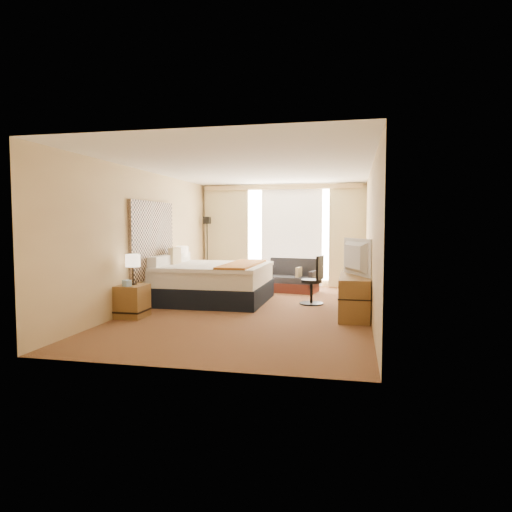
% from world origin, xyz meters
% --- Properties ---
extents(floor, '(4.20, 7.00, 0.02)m').
position_xyz_m(floor, '(0.00, 0.00, 0.00)').
color(floor, '#501C17').
rests_on(floor, ground).
extents(ceiling, '(4.20, 7.00, 0.02)m').
position_xyz_m(ceiling, '(0.00, 0.00, 2.60)').
color(ceiling, white).
rests_on(ceiling, wall_back).
extents(wall_back, '(4.20, 0.02, 2.60)m').
position_xyz_m(wall_back, '(0.00, 3.50, 1.30)').
color(wall_back, beige).
rests_on(wall_back, ground).
extents(wall_front, '(4.20, 0.02, 2.60)m').
position_xyz_m(wall_front, '(0.00, -3.50, 1.30)').
color(wall_front, beige).
rests_on(wall_front, ground).
extents(wall_left, '(0.02, 7.00, 2.60)m').
position_xyz_m(wall_left, '(-2.10, 0.00, 1.30)').
color(wall_left, beige).
rests_on(wall_left, ground).
extents(wall_right, '(0.02, 7.00, 2.60)m').
position_xyz_m(wall_right, '(2.10, 0.00, 1.30)').
color(wall_right, beige).
rests_on(wall_right, ground).
extents(headboard, '(0.06, 1.85, 1.50)m').
position_xyz_m(headboard, '(-2.06, 0.20, 1.28)').
color(headboard, black).
rests_on(headboard, wall_left).
extents(nightstand_left, '(0.45, 0.52, 0.55)m').
position_xyz_m(nightstand_left, '(-1.87, -1.05, 0.28)').
color(nightstand_left, brown).
rests_on(nightstand_left, floor).
extents(nightstand_right, '(0.45, 0.52, 0.55)m').
position_xyz_m(nightstand_right, '(-1.87, 1.45, 0.28)').
color(nightstand_right, brown).
rests_on(nightstand_right, floor).
extents(media_dresser, '(0.50, 1.80, 0.70)m').
position_xyz_m(media_dresser, '(1.83, 0.00, 0.35)').
color(media_dresser, brown).
rests_on(media_dresser, floor).
extents(window, '(2.30, 0.02, 2.30)m').
position_xyz_m(window, '(0.25, 3.47, 1.32)').
color(window, silver).
rests_on(window, wall_back).
extents(curtains, '(4.12, 0.19, 2.56)m').
position_xyz_m(curtains, '(-0.00, 3.39, 1.41)').
color(curtains, beige).
rests_on(curtains, floor).
extents(bed, '(2.26, 2.07, 1.10)m').
position_xyz_m(bed, '(-1.06, 0.78, 0.40)').
color(bed, black).
rests_on(bed, floor).
extents(loveseat, '(1.34, 0.87, 0.78)m').
position_xyz_m(loveseat, '(0.37, 2.49, 0.26)').
color(loveseat, '#562218').
rests_on(loveseat, floor).
extents(floor_lamp, '(0.22, 0.22, 1.78)m').
position_xyz_m(floor_lamp, '(-1.90, 3.11, 1.26)').
color(floor_lamp, black).
rests_on(floor_lamp, floor).
extents(desk_chair, '(0.47, 0.47, 0.97)m').
position_xyz_m(desk_chair, '(1.05, 0.85, 0.43)').
color(desk_chair, black).
rests_on(desk_chair, floor).
extents(lamp_left, '(0.25, 0.25, 0.52)m').
position_xyz_m(lamp_left, '(-1.87, -1.01, 0.96)').
color(lamp_left, black).
rests_on(lamp_left, nightstand_left).
extents(lamp_right, '(0.26, 0.26, 0.55)m').
position_xyz_m(lamp_right, '(-1.91, 1.37, 0.97)').
color(lamp_right, black).
rests_on(lamp_right, nightstand_right).
extents(tissue_box, '(0.15, 0.15, 0.11)m').
position_xyz_m(tissue_box, '(-1.89, -1.20, 0.60)').
color(tissue_box, '#8FB6DD').
rests_on(tissue_box, nightstand_left).
extents(telephone, '(0.23, 0.20, 0.08)m').
position_xyz_m(telephone, '(-1.82, 1.45, 0.59)').
color(telephone, black).
rests_on(telephone, nightstand_right).
extents(television, '(0.59, 1.07, 0.64)m').
position_xyz_m(television, '(1.78, -0.08, 1.02)').
color(television, black).
rests_on(television, media_dresser).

